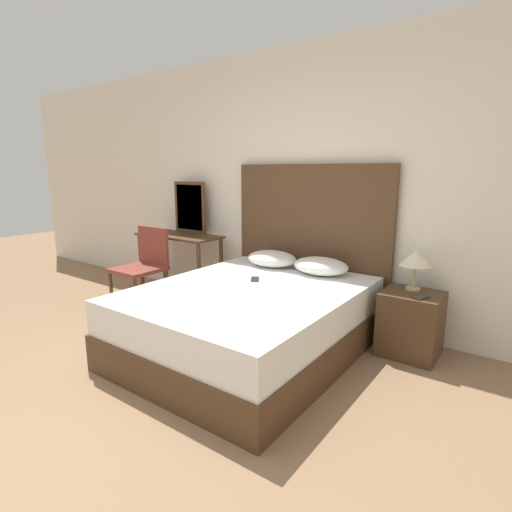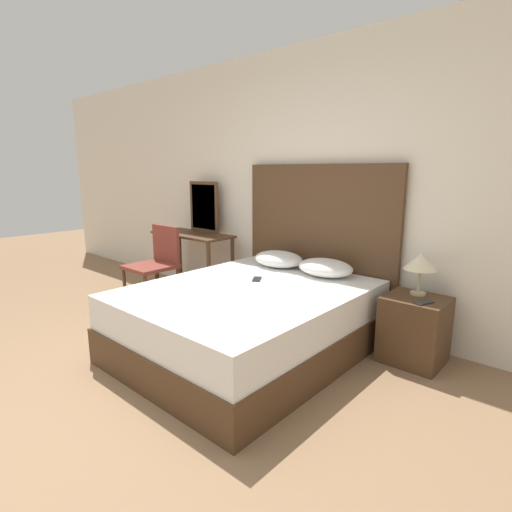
# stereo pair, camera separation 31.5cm
# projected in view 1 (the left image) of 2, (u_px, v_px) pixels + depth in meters

# --- Properties ---
(ground_plane) EXTENTS (16.00, 16.00, 0.00)m
(ground_plane) POSITION_uv_depth(u_px,v_px,m) (82.00, 437.00, 2.30)
(ground_plane) COLOR #8C6B4C
(wall_back) EXTENTS (10.00, 0.06, 2.70)m
(wall_back) POSITION_uv_depth(u_px,v_px,m) (304.00, 186.00, 4.03)
(wall_back) COLOR silver
(wall_back) RESTS_ON ground_plane
(bed) EXTENTS (1.61, 1.98, 0.56)m
(bed) POSITION_uv_depth(u_px,v_px,m) (249.00, 321.00, 3.33)
(bed) COLOR #4C331E
(bed) RESTS_ON ground_plane
(headboard) EXTENTS (1.69, 0.05, 1.57)m
(headboard) POSITION_uv_depth(u_px,v_px,m) (309.00, 243.00, 4.03)
(headboard) COLOR #4C331E
(headboard) RESTS_ON ground_plane
(pillow_left) EXTENTS (0.52, 0.39, 0.15)m
(pillow_left) POSITION_uv_depth(u_px,v_px,m) (272.00, 259.00, 4.00)
(pillow_left) COLOR white
(pillow_left) RESTS_ON bed
(pillow_right) EXTENTS (0.52, 0.39, 0.15)m
(pillow_right) POSITION_uv_depth(u_px,v_px,m) (321.00, 266.00, 3.69)
(pillow_right) COLOR white
(pillow_right) RESTS_ON bed
(phone_on_bed) EXTENTS (0.14, 0.16, 0.01)m
(phone_on_bed) POSITION_uv_depth(u_px,v_px,m) (255.00, 279.00, 3.51)
(phone_on_bed) COLOR #232328
(phone_on_bed) RESTS_ON bed
(nightstand) EXTENTS (0.46, 0.42, 0.53)m
(nightstand) POSITION_uv_depth(u_px,v_px,m) (410.00, 324.00, 3.29)
(nightstand) COLOR #4C331E
(nightstand) RESTS_ON ground_plane
(table_lamp) EXTENTS (0.26, 0.26, 0.34)m
(table_lamp) POSITION_uv_depth(u_px,v_px,m) (416.00, 259.00, 3.26)
(table_lamp) COLOR tan
(table_lamp) RESTS_ON nightstand
(phone_on_nightstand) EXTENTS (0.12, 0.17, 0.01)m
(phone_on_nightstand) POSITION_uv_depth(u_px,v_px,m) (421.00, 297.00, 3.10)
(phone_on_nightstand) COLOR #232328
(phone_on_nightstand) RESTS_ON nightstand
(vanity_desk) EXTENTS (1.07, 0.45, 0.76)m
(vanity_desk) POSITION_uv_depth(u_px,v_px,m) (179.00, 246.00, 4.74)
(vanity_desk) COLOR #4C331E
(vanity_desk) RESTS_ON ground_plane
(vanity_mirror) EXTENTS (0.49, 0.03, 0.61)m
(vanity_mirror) POSITION_uv_depth(u_px,v_px,m) (190.00, 207.00, 4.80)
(vanity_mirror) COLOR #4C331E
(vanity_mirror) RESTS_ON vanity_desk
(chair) EXTENTS (0.48, 0.48, 0.90)m
(chair) POSITION_uv_depth(u_px,v_px,m) (145.00, 262.00, 4.36)
(chair) COLOR brown
(chair) RESTS_ON ground_plane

